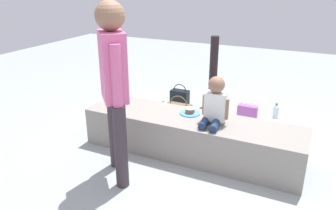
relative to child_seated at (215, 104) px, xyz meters
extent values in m
plane|color=#98A19F|center=(-0.25, 0.03, -0.63)|extent=(12.00, 12.00, 0.00)
cube|color=gray|center=(-0.25, 0.03, -0.42)|extent=(2.31, 0.57, 0.41)
cylinder|color=navy|center=(-0.07, -0.08, -0.18)|extent=(0.11, 0.25, 0.08)
cylinder|color=navy|center=(0.05, -0.10, -0.18)|extent=(0.11, 0.25, 0.08)
cube|color=white|center=(0.00, 0.02, -0.03)|extent=(0.22, 0.16, 0.28)
sphere|color=#8C664C|center=(0.00, 0.02, 0.19)|extent=(0.16, 0.16, 0.16)
cylinder|color=#8C664C|center=(-0.11, 0.03, -0.04)|extent=(0.05, 0.05, 0.21)
cylinder|color=#8C664C|center=(0.12, 0.01, -0.04)|extent=(0.05, 0.05, 0.21)
cylinder|color=#372C34|center=(-0.59, -0.78, -0.24)|extent=(0.12, 0.12, 0.78)
cylinder|color=#372C34|center=(-0.84, -0.51, -0.24)|extent=(0.12, 0.12, 0.78)
cube|color=pink|center=(-0.72, -0.65, 0.45)|extent=(0.37, 0.38, 0.59)
sphere|color=#8C664C|center=(-0.72, -0.65, 0.87)|extent=(0.25, 0.25, 0.25)
cylinder|color=pink|center=(-0.60, -0.77, 0.39)|extent=(0.09, 0.09, 0.56)
cylinder|color=pink|center=(-0.83, -0.52, 0.39)|extent=(0.09, 0.09, 0.56)
cylinder|color=#4CA5D8|center=(-0.31, 0.13, -0.21)|extent=(0.22, 0.22, 0.01)
cylinder|color=brown|center=(-0.31, 0.13, -0.18)|extent=(0.10, 0.10, 0.05)
cylinder|color=silver|center=(-0.31, 0.13, -0.15)|extent=(0.10, 0.10, 0.01)
cube|color=silver|center=(-0.25, 0.12, -0.20)|extent=(0.11, 0.04, 0.00)
cube|color=#B259BF|center=(0.14, 0.95, -0.48)|extent=(0.24, 0.09, 0.29)
torus|color=white|center=(0.09, 0.95, -0.33)|extent=(0.09, 0.01, 0.09)
torus|color=white|center=(0.19, 0.95, -0.33)|extent=(0.09, 0.01, 0.09)
cylinder|color=black|center=(-0.41, 1.20, -0.61)|extent=(0.36, 0.36, 0.04)
cylinder|color=black|center=(-0.41, 1.20, -0.07)|extent=(0.11, 0.11, 1.03)
cylinder|color=silver|center=(0.43, 1.38, -0.54)|extent=(0.07, 0.07, 0.17)
cone|color=silver|center=(0.43, 1.38, -0.44)|extent=(0.07, 0.07, 0.03)
cylinder|color=#268C3F|center=(0.43, 1.38, -0.41)|extent=(0.03, 0.03, 0.02)
cylinder|color=silver|center=(-1.00, 0.88, -0.55)|extent=(0.07, 0.07, 0.16)
cone|color=silver|center=(-1.00, 0.88, -0.45)|extent=(0.06, 0.06, 0.03)
cylinder|color=white|center=(-1.00, 0.88, -0.43)|extent=(0.03, 0.03, 0.02)
cylinder|color=red|center=(-0.99, 0.49, -0.58)|extent=(0.08, 0.08, 0.09)
cube|color=white|center=(0.48, 0.87, -0.55)|extent=(0.32, 0.31, 0.15)
cube|color=black|center=(-0.94, 1.31, -0.52)|extent=(0.27, 0.14, 0.22)
torus|color=black|center=(-0.94, 1.31, -0.40)|extent=(0.20, 0.01, 0.20)
cube|color=brown|center=(-0.69, 0.71, -0.50)|extent=(0.33, 0.15, 0.25)
torus|color=brown|center=(-0.69, 0.71, -0.38)|extent=(0.24, 0.01, 0.24)
camera|label=1|loc=(0.88, -2.91, 1.16)|focal=35.26mm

